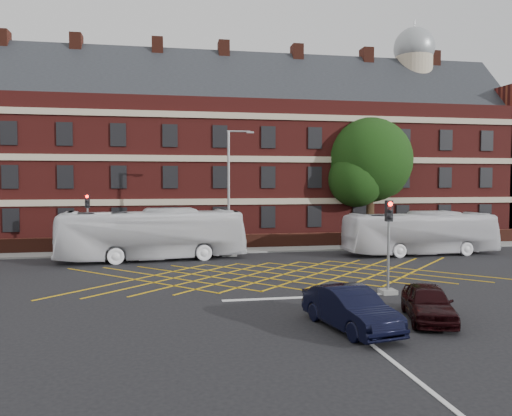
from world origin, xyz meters
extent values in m
plane|color=black|center=(0.00, 0.00, 0.00)|extent=(120.00, 120.00, 0.00)
cube|color=#5A1917|center=(0.00, 22.00, 6.00)|extent=(50.00, 12.00, 12.00)
cube|color=black|center=(0.00, 22.00, 12.00)|extent=(51.00, 10.61, 10.61)
cube|color=#B7A88C|center=(0.00, 15.92, 7.00)|extent=(50.00, 0.18, 0.50)
cube|color=black|center=(0.00, 15.94, 5.50)|extent=(1.20, 0.14, 1.80)
cube|color=#461C12|center=(-7.00, 22.00, 16.50)|extent=(1.00, 1.40, 3.20)
cylinder|color=#B7A88C|center=(18.00, 22.00, 15.00)|extent=(3.60, 3.60, 6.00)
sphere|color=gray|center=(18.00, 22.00, 18.40)|extent=(4.00, 4.00, 4.00)
cube|color=#461C12|center=(0.00, 13.00, 0.55)|extent=(56.00, 0.50, 1.10)
cube|color=slate|center=(0.00, 12.00, 0.06)|extent=(60.00, 3.00, 0.12)
cube|color=#CC990C|center=(0.00, 2.00, 0.01)|extent=(8.22, 8.22, 0.02)
cube|color=silver|center=(0.00, -3.50, 0.01)|extent=(8.00, 0.30, 0.02)
cube|color=silver|center=(0.00, -10.00, 0.01)|extent=(0.15, 14.00, 0.02)
imported|color=silver|center=(-7.26, 8.55, 1.68)|extent=(12.33, 4.12, 3.37)
imported|color=silver|center=(11.21, 7.69, 1.52)|extent=(10.92, 2.62, 3.04)
imported|color=black|center=(-0.07, -8.39, 0.73)|extent=(2.41, 4.66, 1.46)
imported|color=black|center=(3.16, -7.83, 0.67)|extent=(2.70, 4.21, 1.33)
cylinder|color=black|center=(11.00, 16.22, 2.78)|extent=(0.90, 0.90, 5.55)
sphere|color=black|center=(11.00, 16.22, 7.01)|extent=(7.29, 7.29, 7.29)
sphere|color=black|center=(9.50, 15.42, 5.35)|extent=(4.74, 4.74, 4.74)
sphere|color=black|center=(12.50, 17.02, 5.75)|extent=(4.37, 4.37, 4.37)
cube|color=slate|center=(3.62, -3.47, 0.10)|extent=(0.70, 0.70, 0.20)
cylinder|color=gray|center=(3.62, -3.47, 1.75)|extent=(0.12, 0.12, 3.50)
cube|color=black|center=(3.62, -3.47, 3.80)|extent=(0.30, 0.25, 0.95)
sphere|color=#FF0C05|center=(3.62, -3.61, 4.12)|extent=(0.20, 0.20, 0.20)
cube|color=slate|center=(-11.67, 11.05, 0.10)|extent=(0.70, 0.70, 0.20)
cylinder|color=gray|center=(-11.67, 11.05, 1.75)|extent=(0.12, 0.12, 3.50)
cube|color=black|center=(-11.67, 11.05, 3.80)|extent=(0.30, 0.25, 0.95)
sphere|color=#FF0C05|center=(-11.67, 10.91, 4.12)|extent=(0.20, 0.20, 0.20)
cube|color=slate|center=(-2.09, 9.56, 0.10)|extent=(1.00, 1.00, 0.20)
cylinder|color=gray|center=(-2.09, 9.56, 4.29)|extent=(0.18, 0.18, 8.59)
cylinder|color=gray|center=(-1.39, 9.56, 8.59)|extent=(1.60, 0.12, 0.12)
cube|color=gray|center=(-0.59, 9.56, 8.54)|extent=(0.50, 0.20, 0.12)
cylinder|color=gray|center=(-12.27, 11.69, 1.10)|extent=(0.10, 0.10, 2.20)
cube|color=silver|center=(-12.27, 11.61, 1.90)|extent=(1.10, 0.06, 0.45)
cube|color=silver|center=(-12.27, 11.61, 1.40)|extent=(1.10, 0.06, 0.40)
cube|color=silver|center=(-12.27, 11.61, 0.95)|extent=(1.10, 0.06, 0.35)
cube|color=yellow|center=(0.14, -5.81, 0.41)|extent=(0.43, 0.37, 0.82)
camera|label=1|loc=(-6.30, -24.60, 5.11)|focal=35.00mm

